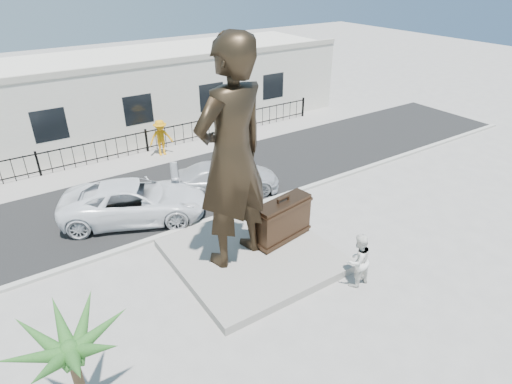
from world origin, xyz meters
TOP-DOWN VIEW (x-y plane):
  - ground at (0.00, 0.00)m, footprint 100.00×100.00m
  - street at (0.00, 8.00)m, footprint 40.00×7.00m
  - curb at (0.00, 4.50)m, footprint 40.00×0.25m
  - far_sidewalk at (0.00, 12.00)m, footprint 40.00×2.50m
  - plinth at (-0.50, 1.50)m, footprint 5.20×5.20m
  - fence at (0.00, 12.80)m, footprint 22.00×0.10m
  - building at (0.00, 17.00)m, footprint 28.00×7.00m
  - statue at (-1.12, 1.65)m, footprint 3.01×2.30m
  - suitcase at (0.85, 1.56)m, footprint 2.32×1.06m
  - tourist at (1.56, -1.49)m, footprint 0.91×0.71m
  - car_white at (-2.94, 6.38)m, footprint 6.29×4.75m
  - car_silver at (1.25, 6.33)m, footprint 5.20×3.59m
  - worker at (0.50, 11.91)m, footprint 1.33×0.86m

SIDE VIEW (x-z plane):
  - ground at x=0.00m, z-range 0.00..0.00m
  - street at x=0.00m, z-range 0.00..0.01m
  - far_sidewalk at x=0.00m, z-range 0.00..0.02m
  - curb at x=0.00m, z-range 0.00..0.12m
  - plinth at x=-0.50m, z-range 0.00..0.30m
  - fence at x=0.00m, z-range 0.00..1.20m
  - car_silver at x=1.25m, z-range 0.01..1.41m
  - car_white at x=-2.94m, z-range 0.01..1.60m
  - tourist at x=1.56m, z-range 0.00..1.87m
  - worker at x=0.50m, z-range 0.02..1.97m
  - suitcase at x=0.85m, z-range 0.30..1.87m
  - building at x=0.00m, z-range 0.00..4.40m
  - statue at x=-1.12m, z-range 0.30..7.71m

